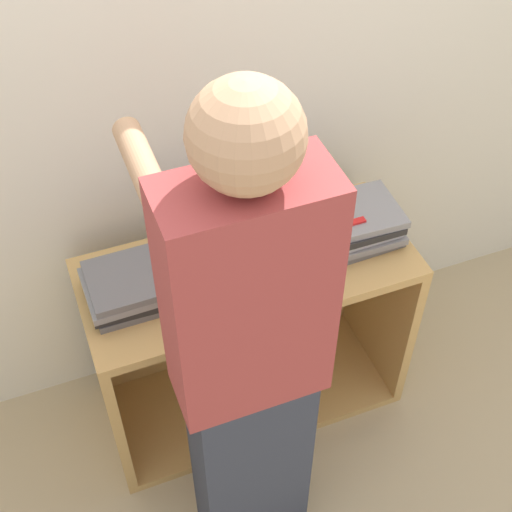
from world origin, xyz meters
TOP-DOWN VIEW (x-y plane):
  - ground_plane at (0.00, 0.00)m, footprint 12.00×12.00m
  - wall_back at (0.00, 0.61)m, footprint 8.00×0.05m
  - cart at (0.00, 0.32)m, footprint 1.14×0.50m
  - laptop_open at (0.00, 0.31)m, footprint 0.33×0.36m
  - laptop_stack_left at (-0.37, 0.26)m, footprint 0.35×0.25m
  - laptop_stack_right at (0.37, 0.25)m, footprint 0.35×0.25m
  - person at (-0.19, -0.25)m, footprint 0.40×0.54m
  - inventory_tag at (0.36, 0.19)m, footprint 0.06×0.02m

SIDE VIEW (x-z plane):
  - ground_plane at x=0.00m, z-range 0.00..0.00m
  - cart at x=0.00m, z-range 0.00..0.77m
  - laptop_open at x=0.00m, z-range 0.71..0.93m
  - laptop_stack_left at x=-0.37m, z-range 0.77..0.88m
  - laptop_stack_right at x=0.37m, z-range 0.77..0.90m
  - inventory_tag at x=0.36m, z-range 0.90..0.91m
  - person at x=-0.19m, z-range 0.02..1.84m
  - wall_back at x=0.00m, z-range 0.00..2.40m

